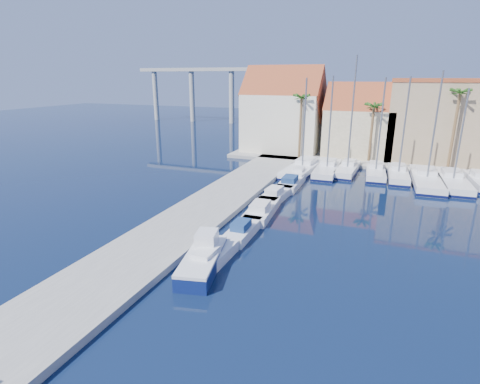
# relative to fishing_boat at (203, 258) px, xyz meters

# --- Properties ---
(ground) EXTENTS (260.00, 260.00, 0.00)m
(ground) POSITION_rel_fishing_boat_xyz_m (4.23, -6.96, -0.72)
(ground) COLOR black
(ground) RESTS_ON ground
(quay_west) EXTENTS (6.00, 77.00, 0.50)m
(quay_west) POSITION_rel_fishing_boat_xyz_m (-4.77, 6.54, -0.47)
(quay_west) COLOR gray
(quay_west) RESTS_ON ground
(shore_north) EXTENTS (54.00, 16.00, 0.50)m
(shore_north) POSITION_rel_fishing_boat_xyz_m (14.23, 41.04, -0.47)
(shore_north) COLOR gray
(shore_north) RESTS_ON ground
(fishing_boat) EXTENTS (3.37, 6.50, 2.17)m
(fishing_boat) POSITION_rel_fishing_boat_xyz_m (0.00, 0.00, 0.00)
(fishing_boat) COLOR #0E1B52
(fishing_boat) RESTS_ON ground
(motorboat_west_0) EXTENTS (1.95, 5.70, 1.40)m
(motorboat_west_0) POSITION_rel_fishing_boat_xyz_m (0.24, 0.39, -0.21)
(motorboat_west_0) COLOR white
(motorboat_west_0) RESTS_ON ground
(motorboat_west_1) EXTENTS (1.72, 5.22, 1.40)m
(motorboat_west_1) POSITION_rel_fishing_boat_xyz_m (0.53, 5.87, -0.21)
(motorboat_west_1) COLOR white
(motorboat_west_1) RESTS_ON ground
(motorboat_west_2) EXTENTS (2.53, 6.68, 1.40)m
(motorboat_west_2) POSITION_rel_fishing_boat_xyz_m (0.43, 10.85, -0.21)
(motorboat_west_2) COLOR white
(motorboat_west_2) RESTS_ON ground
(motorboat_west_3) EXTENTS (2.38, 6.09, 1.40)m
(motorboat_west_3) POSITION_rel_fishing_boat_xyz_m (0.32, 15.84, -0.21)
(motorboat_west_3) COLOR white
(motorboat_west_3) RESTS_ON ground
(motorboat_west_4) EXTENTS (2.19, 6.58, 1.40)m
(motorboat_west_4) POSITION_rel_fishing_boat_xyz_m (0.62, 20.87, -0.21)
(motorboat_west_4) COLOR white
(motorboat_west_4) RESTS_ON ground
(motorboat_west_5) EXTENTS (1.67, 5.22, 1.40)m
(motorboat_west_5) POSITION_rel_fishing_boat_xyz_m (0.60, 25.39, -0.21)
(motorboat_west_5) COLOR white
(motorboat_west_5) RESTS_ON ground
(motorboat_west_6) EXTENTS (2.31, 5.90, 1.40)m
(motorboat_west_6) POSITION_rel_fishing_boat_xyz_m (0.65, 31.78, -0.21)
(motorboat_west_6) COLOR white
(motorboat_west_6) RESTS_ON ground
(sailboat_0) EXTENTS (4.04, 12.08, 12.08)m
(sailboat_0) POSITION_rel_fishing_boat_xyz_m (0.40, 28.68, -0.16)
(sailboat_0) COLOR white
(sailboat_0) RESTS_ON ground
(sailboat_1) EXTENTS (2.89, 10.11, 12.35)m
(sailboat_1) POSITION_rel_fishing_boat_xyz_m (3.47, 29.09, -0.14)
(sailboat_1) COLOR white
(sailboat_1) RESTS_ON ground
(sailboat_2) EXTENTS (2.70, 8.71, 14.71)m
(sailboat_2) POSITION_rel_fishing_boat_xyz_m (6.00, 29.88, -0.07)
(sailboat_2) COLOR white
(sailboat_2) RESTS_ON ground
(sailboat_3) EXTENTS (2.88, 8.87, 12.15)m
(sailboat_3) POSITION_rel_fishing_boat_xyz_m (9.44, 29.81, -0.12)
(sailboat_3) COLOR white
(sailboat_3) RESTS_ON ground
(sailboat_4) EXTENTS (2.72, 8.97, 12.26)m
(sailboat_4) POSITION_rel_fishing_boat_xyz_m (12.13, 29.58, -0.12)
(sailboat_4) COLOR white
(sailboat_4) RESTS_ON ground
(sailboat_5) EXTENTS (3.50, 11.84, 12.89)m
(sailboat_5) POSITION_rel_fishing_boat_xyz_m (15.23, 28.34, -0.15)
(sailboat_5) COLOR white
(sailboat_5) RESTS_ON ground
(sailboat_6) EXTENTS (3.34, 10.97, 11.04)m
(sailboat_6) POSITION_rel_fishing_boat_xyz_m (17.99, 28.58, -0.16)
(sailboat_6) COLOR white
(sailboat_6) RESTS_ON ground
(sailboat_7) EXTENTS (2.72, 8.22, 11.02)m
(sailboat_7) POSITION_rel_fishing_boat_xyz_m (20.96, 29.38, -0.12)
(sailboat_7) COLOR white
(sailboat_7) RESTS_ON ground
(building_0) EXTENTS (12.30, 9.00, 13.50)m
(building_0) POSITION_rel_fishing_boat_xyz_m (-5.77, 40.04, 5.80)
(building_0) COLOR beige
(building_0) RESTS_ON shore_north
(building_1) EXTENTS (10.30, 8.00, 11.00)m
(building_1) POSITION_rel_fishing_boat_xyz_m (6.23, 40.04, 4.58)
(building_1) COLOR tan
(building_1) RESTS_ON shore_north
(building_2) EXTENTS (14.20, 10.20, 11.50)m
(building_2) POSITION_rel_fishing_boat_xyz_m (17.23, 41.04, 5.54)
(building_2) COLOR tan
(building_2) RESTS_ON shore_north
(palm_0) EXTENTS (2.60, 2.60, 10.15)m
(palm_0) POSITION_rel_fishing_boat_xyz_m (-1.77, 35.04, 8.36)
(palm_0) COLOR brown
(palm_0) RESTS_ON shore_north
(palm_1) EXTENTS (2.60, 2.60, 9.15)m
(palm_1) POSITION_rel_fishing_boat_xyz_m (8.23, 35.04, 7.42)
(palm_1) COLOR brown
(palm_1) RESTS_ON shore_north
(palm_2) EXTENTS (2.60, 2.60, 11.15)m
(palm_2) POSITION_rel_fishing_boat_xyz_m (18.23, 35.04, 9.30)
(palm_2) COLOR brown
(palm_2) RESTS_ON shore_north
(viaduct) EXTENTS (48.00, 2.20, 14.45)m
(viaduct) POSITION_rel_fishing_boat_xyz_m (-34.84, 75.04, 9.53)
(viaduct) COLOR #9E9E99
(viaduct) RESTS_ON ground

